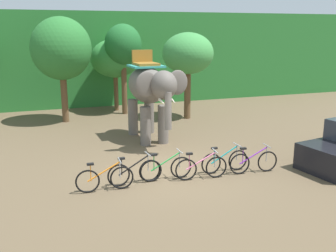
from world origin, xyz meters
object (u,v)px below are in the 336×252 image
(bike_pink, at_px, (201,168))
(tree_left, at_px, (123,46))
(tree_center_right, at_px, (115,59))
(bike_purple, at_px, (254,162))
(bike_green, at_px, (166,168))
(elephant, at_px, (150,89))
(tree_far_left, at_px, (61,49))
(bike_teal, at_px, (225,161))
(bike_black, at_px, (134,172))
(bike_orange, at_px, (105,179))
(tree_far_right, at_px, (188,54))

(bike_pink, bearing_deg, tree_left, 90.39)
(tree_center_right, bearing_deg, bike_purple, -79.39)
(bike_green, bearing_deg, elephant, 79.82)
(tree_far_left, bearing_deg, bike_teal, -64.54)
(elephant, bearing_deg, bike_black, -112.26)
(bike_orange, relative_size, bike_green, 1.00)
(tree_center_right, xyz_separation_m, bike_orange, (-2.73, -11.49, -2.63))
(bike_teal, height_order, bike_purple, same)
(tree_far_right, distance_m, bike_purple, 8.87)
(elephant, height_order, bike_purple, elephant)
(bike_teal, bearing_deg, bike_orange, -176.45)
(tree_far_left, xyz_separation_m, bike_green, (2.32, -9.22, -3.30))
(elephant, bearing_deg, bike_purple, -66.23)
(tree_far_right, bearing_deg, elephant, -131.87)
(bike_black, xyz_separation_m, bike_purple, (3.96, -0.37, 0.00))
(elephant, bearing_deg, tree_left, 88.00)
(bike_black, distance_m, bike_teal, 3.08)
(bike_green, relative_size, bike_pink, 1.00)
(bike_orange, bearing_deg, tree_center_right, 76.62)
(bike_teal, bearing_deg, bike_black, -179.82)
(bike_black, distance_m, bike_pink, 2.12)
(tree_left, height_order, bike_teal, tree_left)
(tree_far_right, height_order, bike_pink, tree_far_right)
(tree_center_right, height_order, bike_teal, tree_center_right)
(tree_left, xyz_separation_m, bike_black, (-2.03, -10.14, -3.38))
(elephant, bearing_deg, bike_green, -100.18)
(tree_far_right, distance_m, elephant, 4.79)
(bike_teal, bearing_deg, bike_pink, -162.11)
(bike_green, distance_m, bike_pink, 1.11)
(tree_far_right, xyz_separation_m, bike_orange, (-5.87, -8.16, -3.00))
(tree_far_right, xyz_separation_m, bike_pink, (-2.83, -8.23, -3.00))
(tree_far_right, xyz_separation_m, bike_black, (-4.92, -7.92, -3.00))
(bike_black, distance_m, bike_purple, 3.97)
(tree_far_left, relative_size, bike_green, 3.08)
(tree_left, xyz_separation_m, bike_purple, (1.93, -10.52, -3.38))
(bike_teal, bearing_deg, tree_center_right, 96.62)
(tree_left, height_order, tree_far_right, tree_left)
(tree_far_left, xyz_separation_m, bike_pink, (3.40, -9.53, -3.30))
(bike_orange, bearing_deg, bike_green, 6.85)
(tree_left, distance_m, bike_green, 10.74)
(tree_far_right, distance_m, bike_black, 9.79)
(tree_center_right, xyz_separation_m, tree_far_right, (3.14, -3.33, 0.38))
(bike_pink, distance_m, bike_teal, 1.04)
(tree_left, bearing_deg, bike_orange, -105.99)
(tree_left, bearing_deg, bike_teal, -84.04)
(elephant, distance_m, bike_orange, 5.76)
(bike_black, bearing_deg, bike_purple, -5.36)
(tree_far_left, distance_m, tree_left, 3.45)
(bike_orange, distance_m, bike_green, 1.99)
(tree_left, distance_m, bike_orange, 11.32)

